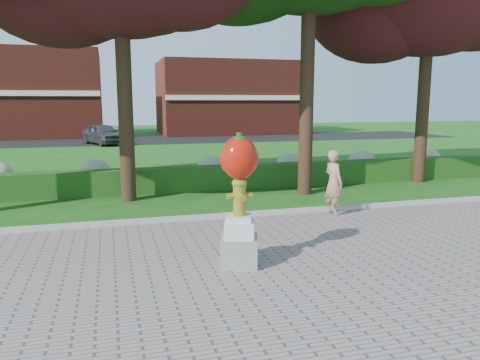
% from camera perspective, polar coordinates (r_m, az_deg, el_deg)
% --- Properties ---
extents(ground, '(100.00, 100.00, 0.00)m').
position_cam_1_polar(ground, '(9.06, 1.25, -9.48)').
color(ground, '#1B5415').
rests_on(ground, ground).
extents(curb, '(40.00, 0.18, 0.15)m').
position_cam_1_polar(curb, '(11.82, -2.99, -4.52)').
color(curb, '#ADADA5').
rests_on(curb, ground).
extents(lawn_hedge, '(24.00, 0.70, 0.80)m').
position_cam_1_polar(lawn_hedge, '(15.60, -6.23, 0.13)').
color(lawn_hedge, '#1C4614').
rests_on(lawn_hedge, ground).
extents(hydrangea_row, '(20.10, 1.10, 0.99)m').
position_cam_1_polar(hydrangea_row, '(16.65, -4.87, 1.28)').
color(hydrangea_row, '#9FA780').
rests_on(hydrangea_row, ground).
extents(street, '(50.00, 8.00, 0.02)m').
position_cam_1_polar(street, '(36.39, -11.71, 4.81)').
color(street, black).
rests_on(street, ground).
extents(building_left, '(14.00, 8.00, 7.00)m').
position_cam_1_polar(building_left, '(42.85, -26.12, 9.41)').
color(building_left, maroon).
rests_on(building_left, ground).
extents(building_right, '(12.00, 8.00, 6.40)m').
position_cam_1_polar(building_right, '(43.47, -1.71, 9.97)').
color(building_right, maroon).
rests_on(building_right, ground).
extents(hydrant_sculpture, '(0.81, 0.81, 2.38)m').
position_cam_1_polar(hydrant_sculpture, '(8.25, -0.07, -2.00)').
color(hydrant_sculpture, gray).
rests_on(hydrant_sculpture, walkway).
extents(woman, '(0.51, 0.68, 1.69)m').
position_cam_1_polar(woman, '(12.30, 11.33, -0.28)').
color(woman, tan).
rests_on(woman, walkway).
extents(parked_car, '(3.23, 4.49, 1.42)m').
position_cam_1_polar(parked_car, '(33.27, -16.37, 5.42)').
color(parked_car, '#404248').
rests_on(parked_car, street).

